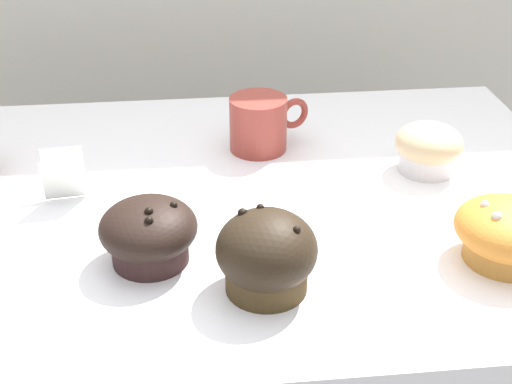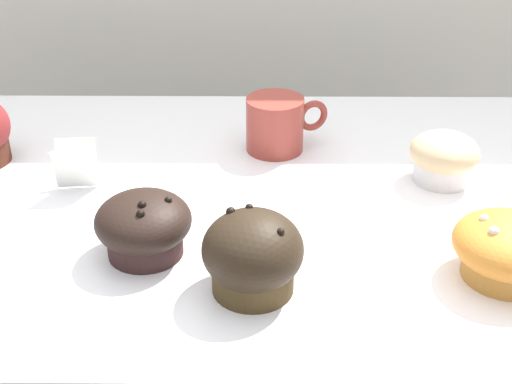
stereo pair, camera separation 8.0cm
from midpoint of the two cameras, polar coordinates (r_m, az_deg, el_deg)
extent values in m
cube|color=beige|center=(1.45, -7.22, 9.96)|extent=(3.20, 0.10, 1.80)
cylinder|color=white|center=(0.95, 11.21, 2.74)|extent=(0.07, 0.07, 0.04)
ellipsoid|color=#DDBD8A|center=(0.94, 11.33, 3.83)|extent=(0.09, 0.09, 0.05)
cylinder|color=#341F1E|center=(0.77, -11.47, -4.19)|extent=(0.08, 0.08, 0.04)
ellipsoid|color=black|center=(0.76, -11.63, -2.89)|extent=(0.10, 0.10, 0.06)
sphere|color=black|center=(0.72, -11.72, -2.38)|extent=(0.01, 0.01, 0.01)
sphere|color=black|center=(0.73, -11.69, -1.66)|extent=(0.01, 0.01, 0.01)
sphere|color=black|center=(0.75, -9.68, -1.16)|extent=(0.01, 0.01, 0.01)
cylinder|color=#C78436|center=(0.79, 16.68, -4.06)|extent=(0.09, 0.09, 0.04)
ellipsoid|color=orange|center=(0.78, 16.89, -2.84)|extent=(0.11, 0.11, 0.05)
sphere|color=white|center=(0.75, 15.87, -1.98)|extent=(0.01, 0.01, 0.01)
sphere|color=white|center=(0.77, 15.04, -1.08)|extent=(0.01, 0.01, 0.01)
cylinder|color=#43311A|center=(0.71, -2.39, -6.29)|extent=(0.08, 0.08, 0.05)
ellipsoid|color=black|center=(0.70, -2.43, -4.70)|extent=(0.10, 0.10, 0.08)
sphere|color=black|center=(0.70, -2.92, -1.35)|extent=(0.01, 0.01, 0.01)
sphere|color=black|center=(0.70, -4.37, -1.80)|extent=(0.01, 0.01, 0.01)
sphere|color=black|center=(0.67, -0.13, -3.16)|extent=(0.01, 0.01, 0.01)
cylinder|color=#99382D|center=(0.98, -2.17, 5.41)|extent=(0.08, 0.08, 0.08)
torus|color=#99382D|center=(1.01, 0.77, 6.25)|extent=(0.05, 0.03, 0.05)
cylinder|color=black|center=(0.97, -2.21, 7.22)|extent=(0.07, 0.07, 0.01)
cube|color=white|center=(0.91, -17.61, 1.47)|extent=(0.05, 0.03, 0.06)
cube|color=silver|center=(0.90, -17.67, 0.87)|extent=(0.05, 0.03, 0.06)
camera|label=1|loc=(0.04, -92.86, -1.66)|focal=50.00mm
camera|label=2|loc=(0.04, 87.14, 1.66)|focal=50.00mm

